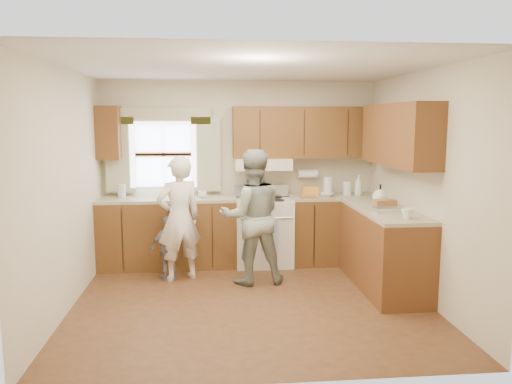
{
  "coord_description": "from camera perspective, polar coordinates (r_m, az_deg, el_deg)",
  "views": [
    {
      "loc": [
        -0.44,
        -5.22,
        1.96
      ],
      "look_at": [
        0.1,
        0.4,
        1.15
      ],
      "focal_mm": 35.0,
      "sensor_mm": 36.0,
      "label": 1
    }
  ],
  "objects": [
    {
      "name": "woman_left",
      "position": [
        6.19,
        -8.79,
        -3.01
      ],
      "size": [
        0.66,
        0.56,
        1.54
      ],
      "primitive_type": "imported",
      "rotation": [
        0.0,
        0.0,
        3.55
      ],
      "color": "white",
      "rests_on": "ground"
    },
    {
      "name": "woman_right",
      "position": [
        6.0,
        -0.46,
        -2.86
      ],
      "size": [
        0.85,
        0.7,
        1.63
      ],
      "primitive_type": "imported",
      "rotation": [
        0.0,
        0.0,
        3.25
      ],
      "color": "#263D30",
      "rests_on": "ground"
    },
    {
      "name": "stove",
      "position": [
        6.86,
        0.84,
        -4.42
      ],
      "size": [
        0.76,
        0.67,
        1.07
      ],
      "color": "silver",
      "rests_on": "ground"
    },
    {
      "name": "child",
      "position": [
        6.28,
        -9.91,
        -6.31
      ],
      "size": [
        0.51,
        0.37,
        0.81
      ],
      "primitive_type": "imported",
      "rotation": [
        0.0,
        0.0,
        3.55
      ],
      "color": "slate",
      "rests_on": "ground"
    },
    {
      "name": "room",
      "position": [
        5.28,
        -0.67,
        0.45
      ],
      "size": [
        3.8,
        3.8,
        3.8
      ],
      "color": "#492B16",
      "rests_on": "ground"
    },
    {
      "name": "kitchen_fixtures",
      "position": [
        6.48,
        3.97,
        -1.83
      ],
      "size": [
        3.8,
        2.25,
        2.15
      ],
      "color": "#40240D",
      "rests_on": "ground"
    }
  ]
}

